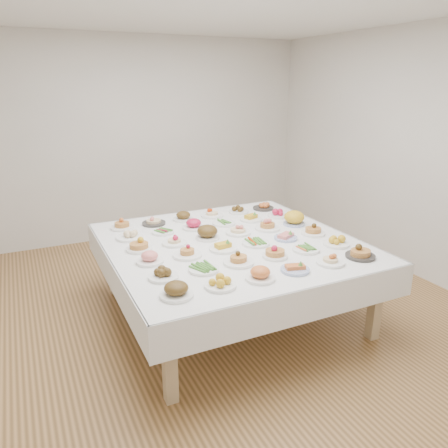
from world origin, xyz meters
name	(u,v)px	position (x,y,z in m)	size (l,w,h in m)	color
room_envelope	(209,123)	(0.00, 0.00, 1.83)	(5.02, 5.02, 2.81)	#A57644
display_table	(231,248)	(0.12, -0.21, 0.69)	(2.26, 2.26, 0.75)	white
dish_0	(176,289)	(-0.71, -1.03, 0.81)	(0.24, 0.24, 0.13)	white
dish_1	(220,281)	(-0.37, -1.03, 0.80)	(0.24, 0.24, 0.11)	white
dish_2	(260,273)	(-0.04, -1.04, 0.80)	(0.23, 0.23, 0.12)	white
dish_3	(295,267)	(0.28, -1.03, 0.79)	(0.23, 0.23, 0.10)	#4C66B2
dish_4	(331,258)	(0.63, -1.03, 0.80)	(0.23, 0.23, 0.12)	white
dish_5	(361,249)	(0.95, -1.03, 0.83)	(0.26, 0.25, 0.16)	#2E2C29
dish_6	(163,272)	(-0.70, -0.70, 0.80)	(0.23, 0.23, 0.10)	white
dish_7	(204,268)	(-0.36, -0.71, 0.78)	(0.25, 0.24, 0.06)	white
dish_8	(239,257)	(-0.05, -0.70, 0.81)	(0.25, 0.25, 0.13)	white
dish_9	(275,251)	(0.29, -0.71, 0.80)	(0.22, 0.22, 0.12)	white
dish_10	(306,249)	(0.62, -0.70, 0.77)	(0.24, 0.24, 0.05)	white
dish_11	(336,241)	(0.95, -0.71, 0.80)	(0.23, 0.23, 0.10)	white
dish_12	(150,257)	(-0.70, -0.37, 0.80)	(0.23, 0.23, 0.12)	white
dish_13	(187,251)	(-0.37, -0.37, 0.80)	(0.25, 0.25, 0.12)	white
dish_14	(223,245)	(-0.03, -0.37, 0.79)	(0.25, 0.25, 0.10)	white
dish_15	(256,241)	(0.30, -0.37, 0.78)	(0.25, 0.25, 0.06)	white
dish_16	(286,236)	(0.62, -0.37, 0.79)	(0.22, 0.22, 0.09)	#4C66B2
dish_17	(313,229)	(0.94, -0.37, 0.81)	(0.23, 0.23, 0.13)	white
dish_18	(139,243)	(-0.71, -0.05, 0.81)	(0.23, 0.23, 0.14)	white
dish_19	(174,240)	(-0.38, -0.05, 0.80)	(0.22, 0.22, 0.11)	white
dish_20	(207,231)	(-0.04, -0.04, 0.82)	(0.25, 0.25, 0.15)	white
dish_21	(238,228)	(0.29, -0.03, 0.81)	(0.24, 0.24, 0.13)	white
dish_22	(268,223)	(0.62, -0.04, 0.82)	(0.25, 0.25, 0.15)	white
dish_23	(294,218)	(0.95, -0.04, 0.82)	(0.24, 0.24, 0.14)	#4C66B2
dish_24	(130,234)	(-0.71, 0.29, 0.80)	(0.25, 0.25, 0.11)	white
dish_25	(163,231)	(-0.38, 0.30, 0.77)	(0.21, 0.21, 0.05)	white
dish_26	(194,224)	(-0.05, 0.30, 0.81)	(0.23, 0.23, 0.12)	white
dish_27	(224,222)	(0.29, 0.29, 0.77)	(0.24, 0.24, 0.05)	white
dish_28	(251,217)	(0.62, 0.29, 0.79)	(0.24, 0.24, 0.10)	white
dish_29	(278,213)	(0.95, 0.28, 0.80)	(0.22, 0.22, 0.10)	white
dish_30	(122,223)	(-0.71, 0.62, 0.81)	(0.23, 0.23, 0.14)	white
dish_31	(154,220)	(-0.37, 0.61, 0.80)	(0.24, 0.24, 0.12)	#2E2C29
dish_32	(183,216)	(-0.04, 0.61, 0.80)	(0.22, 0.22, 0.11)	white
dish_33	(212,212)	(0.29, 0.61, 0.80)	(0.25, 0.25, 0.12)	white
dish_34	(239,209)	(0.63, 0.61, 0.79)	(0.22, 0.22, 0.10)	white
dish_35	(263,206)	(0.96, 0.61, 0.79)	(0.24, 0.24, 0.10)	#2E2C29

